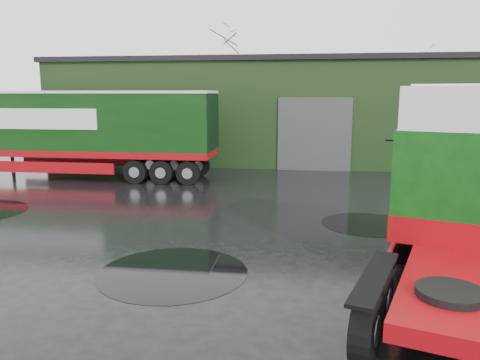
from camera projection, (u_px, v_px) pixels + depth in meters
name	position (u px, v px, depth m)	size (l,w,h in m)	color
ground	(243.00, 251.00, 12.72)	(100.00, 100.00, 0.00)	black
warehouse	(314.00, 109.00, 31.32)	(32.40, 12.40, 6.30)	black
hero_tractor	(459.00, 202.00, 8.76)	(3.02, 7.11, 4.42)	#0D450E
trailer_left	(77.00, 134.00, 23.45)	(2.89, 14.12, 4.38)	silver
tree_back_a	(223.00, 87.00, 41.89)	(4.40, 4.40, 9.50)	black
tree_back_b	(408.00, 99.00, 39.80)	(4.40, 4.40, 7.50)	black
puddle_0	(173.00, 272.00, 11.17)	(3.61, 3.61, 0.01)	black
puddle_1	(367.00, 224.00, 15.31)	(2.92, 2.92, 0.01)	black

